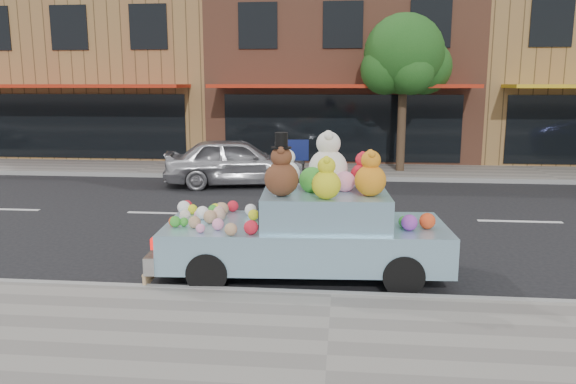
# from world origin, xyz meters

# --- Properties ---
(ground) EXTENTS (120.00, 120.00, 0.00)m
(ground) POSITION_xyz_m (0.00, 0.00, 0.00)
(ground) COLOR black
(ground) RESTS_ON ground
(near_sidewalk) EXTENTS (60.00, 3.00, 0.12)m
(near_sidewalk) POSITION_xyz_m (0.00, -6.50, 0.06)
(near_sidewalk) COLOR gray
(near_sidewalk) RESTS_ON ground
(far_sidewalk) EXTENTS (60.00, 3.00, 0.12)m
(far_sidewalk) POSITION_xyz_m (0.00, 6.50, 0.06)
(far_sidewalk) COLOR gray
(far_sidewalk) RESTS_ON ground
(near_kerb) EXTENTS (60.00, 0.12, 0.13)m
(near_kerb) POSITION_xyz_m (0.00, -5.00, 0.07)
(near_kerb) COLOR gray
(near_kerb) RESTS_ON ground
(far_kerb) EXTENTS (60.00, 0.12, 0.13)m
(far_kerb) POSITION_xyz_m (0.00, 5.00, 0.07)
(far_kerb) COLOR gray
(far_kerb) RESTS_ON ground
(storefront_left) EXTENTS (10.00, 9.80, 7.30)m
(storefront_left) POSITION_xyz_m (-10.00, 11.97, 3.64)
(storefront_left) COLOR olive
(storefront_left) RESTS_ON ground
(storefront_mid) EXTENTS (10.00, 9.80, 7.30)m
(storefront_mid) POSITION_xyz_m (0.00, 11.97, 3.64)
(storefront_mid) COLOR #91553D
(storefront_mid) RESTS_ON ground
(street_tree) EXTENTS (3.00, 2.70, 5.22)m
(street_tree) POSITION_xyz_m (2.03, 6.55, 3.69)
(street_tree) COLOR #38281C
(street_tree) RESTS_ON ground
(car_silver) EXTENTS (4.46, 2.51, 1.43)m
(car_silver) POSITION_xyz_m (-3.03, 3.78, 0.72)
(car_silver) COLOR #B0AFB4
(car_silver) RESTS_ON ground
(art_car) EXTENTS (4.58, 2.01, 2.28)m
(art_car) POSITION_xyz_m (-0.40, -3.99, 0.80)
(art_car) COLOR black
(art_car) RESTS_ON ground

